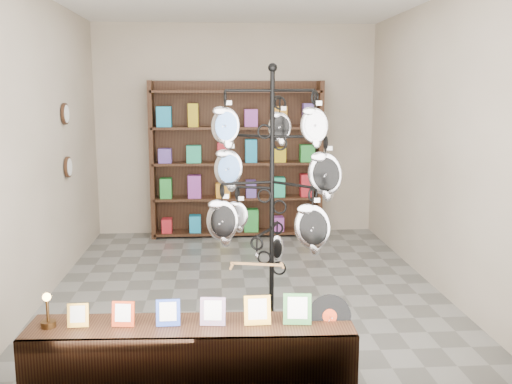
% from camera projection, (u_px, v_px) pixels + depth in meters
% --- Properties ---
extents(ground, '(5.00, 5.00, 0.00)m').
position_uv_depth(ground, '(245.00, 288.00, 6.02)').
color(ground, slate).
rests_on(ground, ground).
extents(room_envelope, '(5.00, 5.00, 5.00)m').
position_uv_depth(room_envelope, '(245.00, 111.00, 5.71)').
color(room_envelope, '#BEAF99').
rests_on(room_envelope, ground).
extents(display_tree, '(1.20, 1.18, 2.26)m').
position_uv_depth(display_tree, '(272.00, 182.00, 4.65)').
color(display_tree, black).
rests_on(display_tree, ground).
extents(front_shelf, '(2.15, 0.52, 0.76)m').
position_uv_depth(front_shelf, '(192.00, 362.00, 3.78)').
color(front_shelf, black).
rests_on(front_shelf, ground).
extents(back_shelving, '(2.42, 0.36, 2.20)m').
position_uv_depth(back_shelving, '(237.00, 164.00, 8.10)').
color(back_shelving, black).
rests_on(back_shelving, ground).
extents(wall_clocks, '(0.03, 0.24, 0.84)m').
position_uv_depth(wall_clocks, '(67.00, 141.00, 6.41)').
color(wall_clocks, black).
rests_on(wall_clocks, ground).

